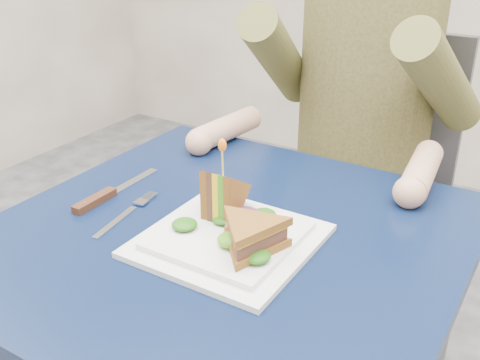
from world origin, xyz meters
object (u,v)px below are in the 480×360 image
Objects in this scene: chair at (368,175)px; knife at (102,197)px; plate at (229,239)px; sandwich_upright at (223,197)px; fork at (125,215)px; diner at (367,50)px; table at (226,271)px; sandwich_flat at (251,235)px.

knife is (-0.26, -0.76, 0.20)m from chair.
plate is at bearing -1.07° from knife.
sandwich_upright is 0.18m from fork.
diner is 0.62m from sandwich_upright.
diner is 2.87× the size of plate.
sandwich_upright is at bearing 9.36° from knife.
plate is (0.03, -0.03, 0.09)m from table.
sandwich_flat is (0.08, -0.79, 0.23)m from chair.
plate is (0.03, -0.77, 0.20)m from chair.
chair is 1.25× the size of diner.
plate is 0.20m from fork.
chair is 0.83m from fork.
diner reaches higher than plate.
table is 0.10m from plate.
fork reaches higher than table.
knife is (-0.24, -0.04, -0.05)m from sandwich_upright.
sandwich_upright is at bearing 131.69° from plate.
plate is 1.18× the size of knife.
sandwich_flat is at bearing -24.44° from plate.
diner is 0.72m from fork.
sandwich_flat is (0.05, -0.02, 0.04)m from plate.
sandwich_flat is 0.82× the size of knife.
fork is at bearing -174.28° from plate.
table is at bearing 5.25° from knife.
plate is (0.03, -0.65, -0.18)m from diner.
table is at bearing 15.46° from fork.
sandwich_flat is at bearing -36.36° from sandwich_upright.
diner is at bearing 68.56° from knife.
fork is (-0.16, -0.07, -0.05)m from sandwich_upright.
sandwich_upright reaches higher than table.
sandwich_upright is at bearing 130.69° from table.
diner is at bearing 75.29° from fork.
diner is at bearing 88.68° from sandwich_upright.
diner is at bearing 90.00° from table.
table is 0.27m from knife.
chair reaches higher than knife.
plate reaches higher than fork.
table is at bearing 132.24° from plate.
fork is (-0.26, 0.00, -0.04)m from sandwich_flat.
sandwich_flat is 0.26m from fork.
sandwich_flat reaches higher than knife.
plate is 0.28m from knife.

